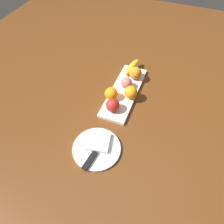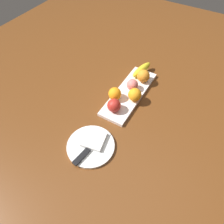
# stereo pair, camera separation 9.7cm
# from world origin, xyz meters

# --- Properties ---
(ground_plane) EXTENTS (2.40, 2.40, 0.00)m
(ground_plane) POSITION_xyz_m (0.00, 0.00, 0.00)
(ground_plane) COLOR #603415
(fruit_tray) EXTENTS (0.42, 0.14, 0.02)m
(fruit_tray) POSITION_xyz_m (-0.03, -0.00, 0.01)
(fruit_tray) COLOR white
(fruit_tray) RESTS_ON ground_plane
(apple) EXTENTS (0.07, 0.07, 0.07)m
(apple) POSITION_xyz_m (-0.18, 0.01, 0.05)
(apple) COLOR #B42820
(apple) RESTS_ON fruit_tray
(banana) EXTENTS (0.17, 0.07, 0.04)m
(banana) POSITION_xyz_m (0.15, 0.02, 0.04)
(banana) COLOR yellow
(banana) RESTS_ON fruit_tray
(orange_near_apple) EXTENTS (0.07, 0.07, 0.07)m
(orange_near_apple) POSITION_xyz_m (-0.11, 0.05, 0.05)
(orange_near_apple) COLOR orange
(orange_near_apple) RESTS_ON fruit_tray
(orange_near_banana) EXTENTS (0.07, 0.07, 0.07)m
(orange_near_banana) POSITION_xyz_m (0.09, -0.02, 0.05)
(orange_near_banana) COLOR orange
(orange_near_banana) RESTS_ON fruit_tray
(orange_center) EXTENTS (0.07, 0.07, 0.07)m
(orange_center) POSITION_xyz_m (-0.06, -0.04, 0.05)
(orange_center) COLOR orange
(orange_center) RESTS_ON fruit_tray
(peach) EXTENTS (0.06, 0.06, 0.06)m
(peach) POSITION_xyz_m (0.00, 0.00, 0.05)
(peach) COLOR #DC706A
(peach) RESTS_ON fruit_tray
(dinner_plate) EXTENTS (0.21, 0.21, 0.01)m
(dinner_plate) POSITION_xyz_m (-0.40, -0.00, 0.01)
(dinner_plate) COLOR white
(dinner_plate) RESTS_ON ground_plane
(folded_napkin) EXTENTS (0.11, 0.11, 0.02)m
(folded_napkin) POSITION_xyz_m (-0.38, -0.00, 0.02)
(folded_napkin) COLOR white
(folded_napkin) RESTS_ON dinner_plate
(knife) EXTENTS (0.18, 0.05, 0.01)m
(knife) POSITION_xyz_m (-0.46, -0.01, 0.02)
(knife) COLOR silver
(knife) RESTS_ON dinner_plate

